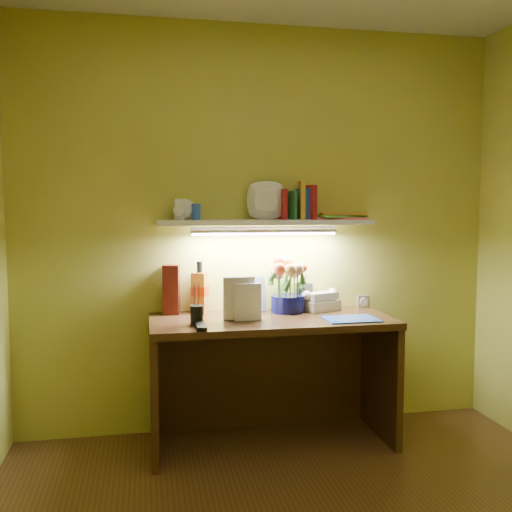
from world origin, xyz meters
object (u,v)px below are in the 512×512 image
Objects in this scene: desk at (272,381)px; telephone at (320,300)px; flower_bouquet at (288,283)px; whisky_bottle at (200,287)px; desk_clock at (363,301)px.

telephone is (0.35, 0.18, 0.44)m from desk.
flower_bouquet is 0.54m from whisky_bottle.
desk is at bearing -160.05° from desk_clock.
flower_bouquet is at bearing -171.79° from desk_clock.
flower_bouquet reaches higher than desk.
telephone is at bearing 27.65° from desk.
whisky_bottle is at bearing 148.73° from desk.
desk_clock is (0.65, 0.22, 0.41)m from desk.
telephone is 0.31m from desk_clock.
desk_clock is 1.05m from whisky_bottle.
flower_bouquet is at bearing 49.45° from desk.
whisky_bottle reaches higher than desk.
flower_bouquet reaches higher than whisky_bottle.
desk_clock is (0.51, 0.07, -0.14)m from flower_bouquet.
desk is 0.59m from telephone.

